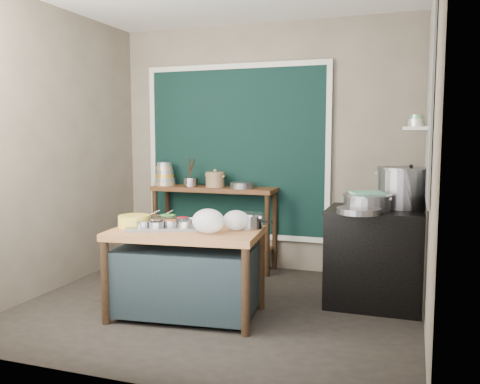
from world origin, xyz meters
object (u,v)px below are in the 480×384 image
(condiment_tray, at_px, (165,226))
(saucepan, at_px, (249,221))
(ceramic_crock, at_px, (215,180))
(stove_block, at_px, (378,259))
(stock_pot, at_px, (403,187))
(back_counter, at_px, (214,227))
(yellow_basin, at_px, (134,221))
(steamer, at_px, (367,202))
(prep_table, at_px, (186,273))
(utensil_cup, at_px, (191,182))

(condiment_tray, height_order, saucepan, saucepan)
(condiment_tray, distance_m, ceramic_crock, 1.56)
(condiment_tray, bearing_deg, stove_block, 25.52)
(stock_pot, bearing_deg, stove_block, -137.20)
(saucepan, bearing_deg, condiment_tray, -139.27)
(back_counter, height_order, stove_block, back_counter)
(yellow_basin, bearing_deg, stove_block, 24.23)
(steamer, bearing_deg, saucepan, -150.80)
(prep_table, xyz_separation_m, utensil_cup, (-0.66, 1.56, 0.63))
(prep_table, height_order, yellow_basin, yellow_basin)
(saucepan, bearing_deg, back_counter, 146.64)
(back_counter, bearing_deg, yellow_basin, -93.14)
(stock_pot, bearing_deg, yellow_basin, -153.88)
(prep_table, distance_m, stove_block, 1.74)
(back_counter, bearing_deg, stock_pot, -15.03)
(steamer, bearing_deg, ceramic_crock, 155.60)
(stove_block, bearing_deg, prep_table, -150.82)
(ceramic_crock, bearing_deg, saucepan, -57.46)
(saucepan, xyz_separation_m, stock_pot, (1.22, 0.79, 0.25))
(back_counter, height_order, saucepan, back_counter)
(condiment_tray, relative_size, yellow_basin, 2.28)
(stove_block, height_order, steamer, steamer)
(prep_table, bearing_deg, saucepan, 19.26)
(yellow_basin, bearing_deg, utensil_cup, 96.94)
(condiment_tray, relative_size, utensil_cup, 3.68)
(condiment_tray, xyz_separation_m, steamer, (1.62, 0.73, 0.19))
(ceramic_crock, relative_size, steamer, 0.53)
(prep_table, xyz_separation_m, steamer, (1.42, 0.75, 0.58))
(back_counter, relative_size, stove_block, 1.61)
(stove_block, height_order, condiment_tray, stove_block)
(stove_block, distance_m, ceramic_crock, 2.10)
(back_counter, distance_m, ceramic_crock, 0.55)
(ceramic_crock, bearing_deg, steamer, -24.40)
(back_counter, height_order, condiment_tray, back_counter)
(yellow_basin, relative_size, utensil_cup, 1.61)
(stove_block, bearing_deg, stock_pot, 42.80)
(yellow_basin, bearing_deg, stock_pot, 26.12)
(stove_block, distance_m, saucepan, 1.27)
(stock_pot, relative_size, steamer, 1.08)
(prep_table, distance_m, back_counter, 1.63)
(saucepan, bearing_deg, ceramic_crock, 146.42)
(steamer, bearing_deg, yellow_basin, -157.01)
(utensil_cup, bearing_deg, stove_block, -17.96)
(back_counter, xyz_separation_m, utensil_cup, (-0.28, -0.02, 0.53))
(ceramic_crock, bearing_deg, prep_table, -77.12)
(back_counter, height_order, steamer, steamer)
(back_counter, relative_size, ceramic_crock, 6.30)
(prep_table, height_order, steamer, steamer)
(stove_block, distance_m, utensil_cup, 2.37)
(stove_block, bearing_deg, condiment_tray, -154.48)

